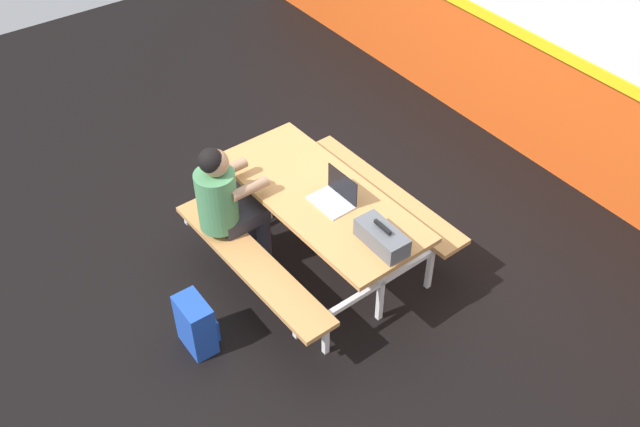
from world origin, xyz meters
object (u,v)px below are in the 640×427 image
Objects in this scene: laptop_silver at (335,196)px; toolbox_grey at (382,237)px; picnic_table_main at (320,211)px; student_nearer at (227,200)px; backpack_dark at (196,325)px.

toolbox_grey is at bearing -1.59° from laptop_silver.
picnic_table_main is 1.49× the size of student_nearer.
picnic_table_main is 5.49× the size of laptop_silver.
laptop_silver reaches higher than backpack_dark.
laptop_silver is at bearing 178.41° from toolbox_grey.
picnic_table_main is at bearing -161.37° from laptop_silver.
student_nearer reaches higher than toolbox_grey.
student_nearer is 3.67× the size of laptop_silver.
toolbox_grey reaches higher than picnic_table_main.
laptop_silver is (0.51, 0.62, 0.08)m from student_nearer.
student_nearer is at bearing 130.94° from backpack_dark.
student_nearer is 2.74× the size of backpack_dark.
student_nearer is at bearing -150.48° from toolbox_grey.
laptop_silver is at bearing 50.27° from student_nearer.
picnic_table_main reaches higher than backpack_dark.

